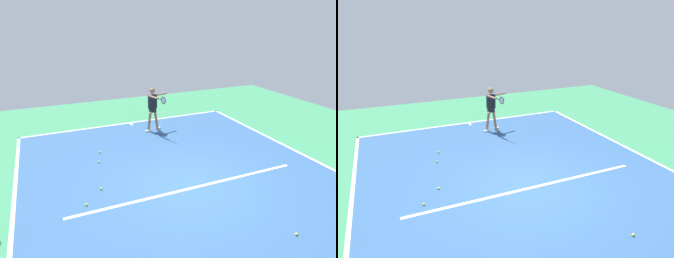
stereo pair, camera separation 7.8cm
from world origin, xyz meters
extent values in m
plane|color=#388456|center=(0.00, 0.00, 0.00)|extent=(20.70, 20.70, 0.00)
cube|color=#2D5484|center=(0.00, 0.00, 0.00)|extent=(9.29, 12.01, 0.00)
cube|color=white|center=(0.00, -5.95, 0.00)|extent=(9.29, 0.10, 0.01)
cube|color=white|center=(-4.59, 0.00, 0.00)|extent=(0.10, 12.01, 0.01)
cube|color=white|center=(4.59, 0.00, 0.00)|extent=(0.10, 12.01, 0.01)
cube|color=white|center=(0.00, 0.12, 0.00)|extent=(6.96, 0.10, 0.01)
cube|color=white|center=(0.00, -5.75, 0.00)|extent=(0.10, 0.30, 0.01)
cylinder|color=#9E7051|center=(-0.80, -4.68, 0.43)|extent=(0.19, 0.31, 0.89)
cube|color=white|center=(-0.89, -4.70, 0.04)|extent=(0.26, 0.16, 0.07)
cylinder|color=#9E7051|center=(-0.45, -4.58, 0.43)|extent=(0.19, 0.31, 0.89)
cube|color=white|center=(-0.36, -4.55, 0.04)|extent=(0.26, 0.16, 0.07)
cube|color=black|center=(-0.62, -4.63, 0.92)|extent=(0.29, 0.26, 0.20)
cube|color=black|center=(-0.62, -4.63, 1.27)|extent=(0.38, 0.27, 0.57)
sphere|color=#9E7051|center=(-0.62, -4.63, 1.73)|extent=(0.23, 0.23, 0.23)
cylinder|color=#9E7051|center=(-1.06, -4.76, 1.51)|extent=(0.57, 0.24, 0.08)
cylinder|color=#9E7051|center=(-0.54, -4.30, 1.54)|extent=(0.24, 0.57, 0.08)
cylinder|color=black|center=(-0.65, -3.92, 1.54)|extent=(0.09, 0.22, 0.03)
torus|color=black|center=(-0.72, -3.69, 1.54)|extent=(0.10, 0.29, 0.29)
cylinder|color=silver|center=(-0.72, -3.69, 1.54)|extent=(0.07, 0.24, 0.25)
sphere|color=#C6E53D|center=(2.10, -2.51, 0.03)|extent=(0.07, 0.07, 0.07)
sphere|color=yellow|center=(2.88, -0.21, 0.03)|extent=(0.07, 0.07, 0.07)
sphere|color=yellow|center=(2.37, -0.82, 0.03)|extent=(0.07, 0.07, 0.07)
sphere|color=yellow|center=(-1.19, 2.77, 0.03)|extent=(0.07, 0.07, 0.07)
sphere|color=#CCE033|center=(1.91, -3.24, 0.03)|extent=(0.07, 0.07, 0.07)
camera|label=1|loc=(3.56, 6.57, 4.53)|focal=32.07mm
camera|label=2|loc=(3.49, 6.60, 4.53)|focal=32.07mm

